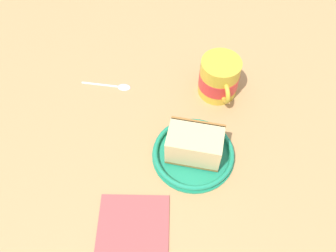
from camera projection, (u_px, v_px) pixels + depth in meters
ground_plane at (196, 145)px, 72.13cm from camera, size 144.74×144.74×2.37cm
small_plate at (194, 154)px, 68.64cm from camera, size 16.36×16.36×1.76cm
cake_slice at (195, 144)px, 66.10cm from camera, size 7.03×10.47×6.54cm
tea_mug at (219, 78)px, 74.90cm from camera, size 10.64×8.67×9.09cm
teaspoon at (116, 86)px, 79.04cm from camera, size 2.21×11.44×0.80cm
folded_napkin at (133, 224)px, 61.37cm from camera, size 13.35×14.51×0.60cm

